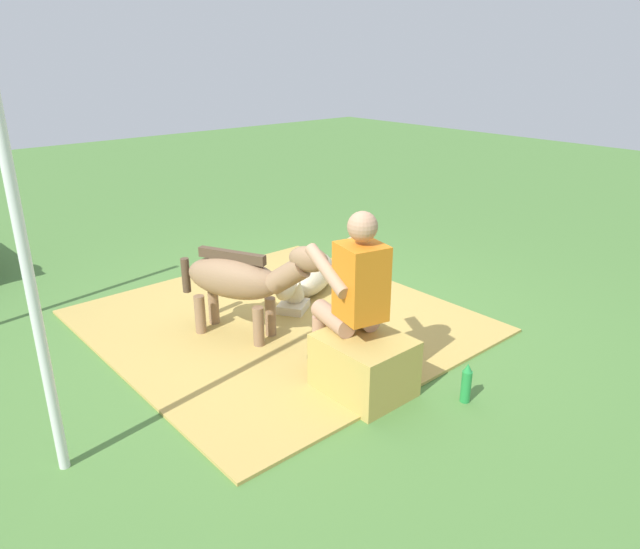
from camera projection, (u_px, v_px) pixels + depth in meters
ground_plane at (309, 323)px, 5.18m from camera, size 24.00×24.00×0.00m
hay_patch at (279, 321)px, 5.18m from camera, size 3.03×2.89×0.02m
hay_bale at (364, 365)px, 4.07m from camera, size 0.61×0.52×0.42m
person_seated at (352, 292)px, 4.02m from camera, size 0.71×0.51×1.30m
pony_standing at (243, 279)px, 4.72m from camera, size 1.26×0.75×0.88m
pony_lying at (307, 276)px, 5.71m from camera, size 0.95×1.27×0.42m
soda_bottle at (466, 383)px, 3.98m from camera, size 0.07×0.07×0.29m
tent_pole_left at (28, 271)px, 2.96m from camera, size 0.06×0.06×2.42m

